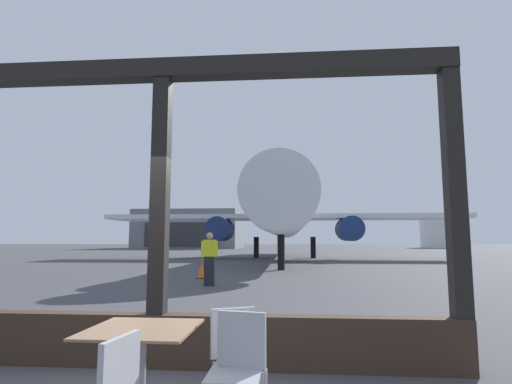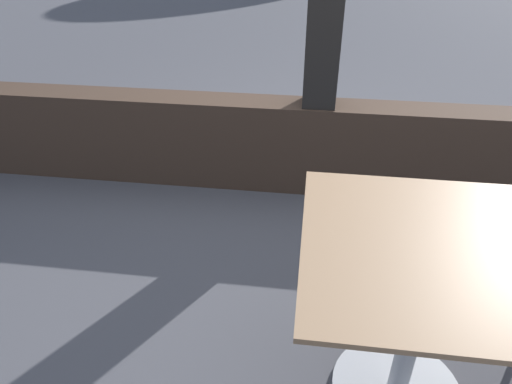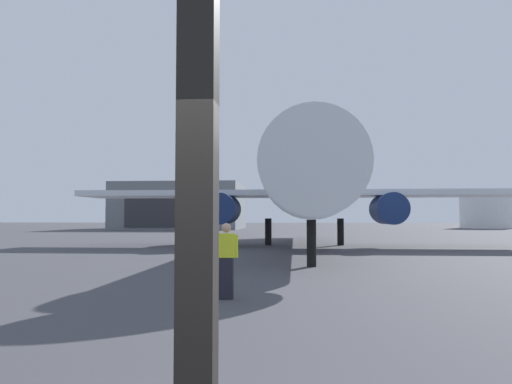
% 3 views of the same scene
% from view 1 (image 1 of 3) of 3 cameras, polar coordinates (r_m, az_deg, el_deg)
% --- Properties ---
extents(ground_plane, '(220.00, 220.00, 0.00)m').
position_cam_1_polar(ground_plane, '(44.95, 2.70, -8.64)').
color(ground_plane, '#424247').
extents(window_frame, '(7.24, 0.24, 3.77)m').
position_cam_1_polar(window_frame, '(5.15, -13.44, -7.86)').
color(window_frame, '#38281E').
rests_on(window_frame, ground).
extents(dining_table, '(0.85, 0.85, 0.77)m').
position_cam_1_polar(dining_table, '(3.69, -15.76, -22.33)').
color(dining_table, '#8C6B4C').
rests_on(dining_table, ground).
extents(cafe_chair_window_left, '(0.46, 0.46, 0.91)m').
position_cam_1_polar(cafe_chair_window_left, '(3.41, -2.62, -22.67)').
color(cafe_chair_window_left, '#B2B2B7').
rests_on(cafe_chair_window_left, ground).
extents(cafe_chair_aisle_left, '(0.51, 0.51, 0.89)m').
position_cam_1_polar(cafe_chair_aisle_left, '(3.74, -2.78, -21.50)').
color(cafe_chair_aisle_left, '#B2B2B7').
rests_on(cafe_chair_aisle_left, ground).
extents(airplane, '(28.90, 31.32, 10.57)m').
position_cam_1_polar(airplane, '(32.81, 3.92, -2.94)').
color(airplane, silver).
rests_on(airplane, ground).
extents(ground_crew_worker, '(0.53, 0.29, 1.74)m').
position_cam_1_polar(ground_crew_worker, '(13.72, -6.51, -9.13)').
color(ground_crew_worker, black).
rests_on(ground_crew_worker, ground).
extents(traffic_cone, '(0.36, 0.36, 0.67)m').
position_cam_1_polar(traffic_cone, '(16.34, -7.58, -10.78)').
color(traffic_cone, orange).
rests_on(traffic_cone, ground).
extents(distant_hangar, '(18.84, 14.93, 7.04)m').
position_cam_1_polar(distant_hangar, '(79.91, -8.98, -5.22)').
color(distant_hangar, slate).
rests_on(distant_hangar, ground).
extents(fuel_storage_tank, '(8.50, 8.50, 5.94)m').
position_cam_1_polar(fuel_storage_tank, '(91.21, 24.56, -5.22)').
color(fuel_storage_tank, white).
rests_on(fuel_storage_tank, ground).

